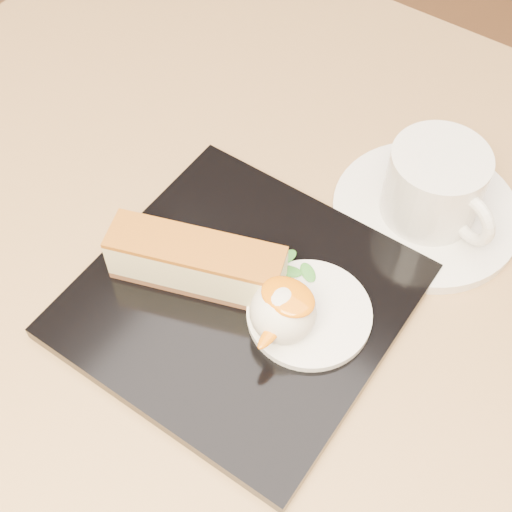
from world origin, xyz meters
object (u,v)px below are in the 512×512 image
Objects in this scene: table at (223,386)px; saucer at (425,213)px; ice_cream_scoop at (283,312)px; cheesecake at (196,262)px; coffee_cup at (436,184)px; dessert_plate at (241,301)px.

table is 5.33× the size of saucer.
ice_cream_scoop reaches higher than saucer.
cheesecake is 0.19m from coffee_cup.
cheesecake is 1.34× the size of coffee_cup.
table is 0.20m from ice_cream_scoop.
dessert_plate is at bearing -11.07° from cheesecake.
table is at bearing -178.66° from ice_cream_scoop.
ice_cream_scoop is at bearing -80.78° from coffee_cup.
table is 6.08× the size of cheesecake.
dessert_plate is 0.04m from cheesecake.
cheesecake reaches higher than saucer.
ice_cream_scoop is at bearing -19.20° from cheesecake.
coffee_cup is (0.04, 0.16, 0.01)m from ice_cream_scoop.
ice_cream_scoop is (0.07, -0.00, 0.00)m from cheesecake.
table is 0.24m from saucer.
dessert_plate is 0.17m from coffee_cup.
coffee_cup is (0.00, -0.00, 0.04)m from saucer.
saucer is at bearing 64.33° from dessert_plate.
dessert_plate is at bearing 172.87° from ice_cream_scoop.
coffee_cup reaches higher than dessert_plate.
coffee_cup is at bearing 35.78° from cheesecake.
table is 0.16m from dessert_plate.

